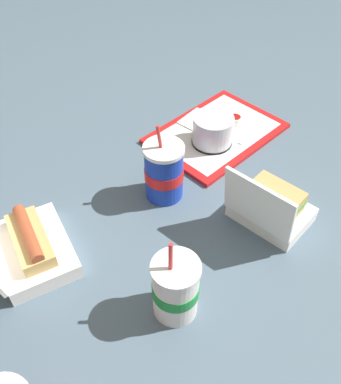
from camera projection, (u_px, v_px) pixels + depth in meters
name	position (u px, v px, depth m)	size (l,w,h in m)	color
ground_plane	(171.00, 218.00, 1.02)	(3.20, 3.20, 0.00)	#4C6070
food_tray	(216.00, 133.00, 1.25)	(0.37, 0.27, 0.01)	red
cake_container	(213.00, 131.00, 1.18)	(0.11, 0.11, 0.08)	black
ketchup_cup	(235.00, 120.00, 1.26)	(0.04, 0.04, 0.02)	white
napkin_stack	(200.00, 121.00, 1.27)	(0.10, 0.10, 0.00)	white
plastic_fork	(250.00, 134.00, 1.23)	(0.11, 0.01, 0.01)	white
clamshell_hotdog_right	(27.00, 246.00, 0.91)	(0.24, 0.25, 0.19)	white
clamshell_sandwich_back	(271.00, 207.00, 0.99)	(0.16, 0.18, 0.17)	white
soda_cup_front	(164.00, 172.00, 1.03)	(0.10, 0.10, 0.21)	#1938B7
soda_cup_left	(176.00, 288.00, 0.80)	(0.09, 0.09, 0.20)	white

